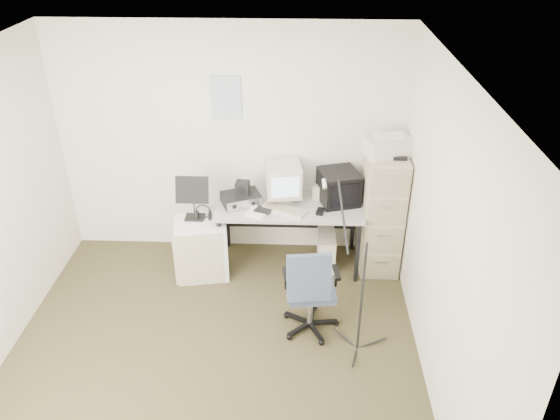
{
  "coord_description": "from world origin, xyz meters",
  "views": [
    {
      "loc": [
        0.72,
        -3.44,
        3.49
      ],
      "look_at": [
        0.55,
        0.95,
        0.95
      ],
      "focal_mm": 35.0,
      "sensor_mm": 36.0,
      "label": 1
    }
  ],
  "objects_px": {
    "filing_cabinet": "(381,211)",
    "side_cart": "(202,248)",
    "office_chair": "(311,287)",
    "desk": "(289,234)"
  },
  "relations": [
    {
      "from": "desk",
      "to": "office_chair",
      "type": "xyz_separation_m",
      "value": [
        0.22,
        -1.03,
        0.1
      ]
    },
    {
      "from": "desk",
      "to": "office_chair",
      "type": "distance_m",
      "value": 1.05
    },
    {
      "from": "office_chair",
      "to": "side_cart",
      "type": "relative_size",
      "value": 1.46
    },
    {
      "from": "side_cart",
      "to": "office_chair",
      "type": "bearing_deg",
      "value": -45.79
    },
    {
      "from": "office_chair",
      "to": "side_cart",
      "type": "height_order",
      "value": "office_chair"
    },
    {
      "from": "desk",
      "to": "side_cart",
      "type": "distance_m",
      "value": 0.93
    },
    {
      "from": "office_chair",
      "to": "side_cart",
      "type": "xyz_separation_m",
      "value": [
        -1.12,
        0.8,
        -0.15
      ]
    },
    {
      "from": "filing_cabinet",
      "to": "side_cart",
      "type": "height_order",
      "value": "filing_cabinet"
    },
    {
      "from": "filing_cabinet",
      "to": "side_cart",
      "type": "xyz_separation_m",
      "value": [
        -1.85,
        -0.25,
        -0.33
      ]
    },
    {
      "from": "filing_cabinet",
      "to": "office_chair",
      "type": "xyz_separation_m",
      "value": [
        -0.73,
        -1.06,
        -0.19
      ]
    }
  ]
}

